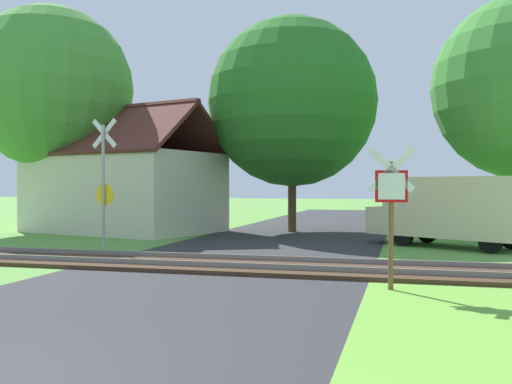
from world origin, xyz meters
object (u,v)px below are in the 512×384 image
(house, at_px, (124,189))
(mail_truck, at_px, (451,208))
(stop_sign_near, at_px, (391,203))
(tree_center, at_px, (292,102))
(crossing_sign_far, at_px, (104,180))
(tree_left, at_px, (51,88))

(house, relative_size, mail_truck, 1.74)
(stop_sign_near, bearing_deg, mail_truck, -110.13)
(tree_center, height_order, mail_truck, tree_center)
(tree_center, bearing_deg, house, -166.47)
(house, xyz_separation_m, tree_center, (6.96, 1.68, 3.65))
(stop_sign_near, distance_m, mail_truck, 8.30)
(house, bearing_deg, mail_truck, 2.56)
(crossing_sign_far, relative_size, tree_left, 0.41)
(crossing_sign_far, distance_m, house, 7.61)
(stop_sign_near, xyz_separation_m, tree_left, (-14.61, 10.62, 4.55))
(tree_left, bearing_deg, crossing_sign_far, -46.15)
(stop_sign_near, relative_size, tree_left, 0.28)
(crossing_sign_far, bearing_deg, house, 122.45)
(house, height_order, tree_center, tree_center)
(tree_center, bearing_deg, crossing_sign_far, -114.50)
(stop_sign_near, relative_size, house, 0.30)
(tree_center, xyz_separation_m, mail_truck, (6.06, -4.64, -4.25))
(stop_sign_near, xyz_separation_m, crossing_sign_far, (-8.35, 4.11, 0.49))
(crossing_sign_far, distance_m, mail_truck, 10.82)
(crossing_sign_far, height_order, tree_left, tree_left)
(tree_center, relative_size, mail_truck, 1.76)
(stop_sign_near, height_order, tree_center, tree_center)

